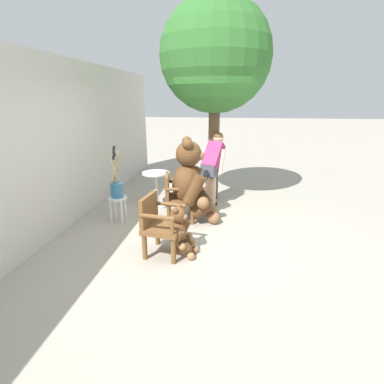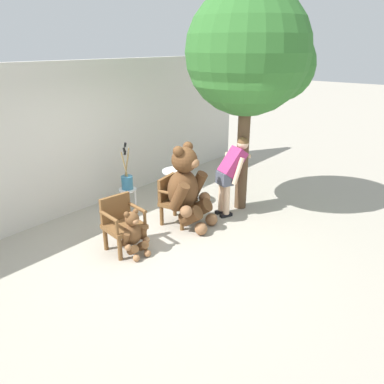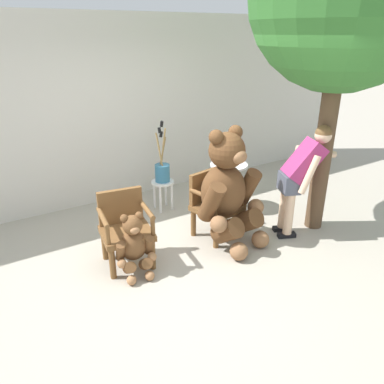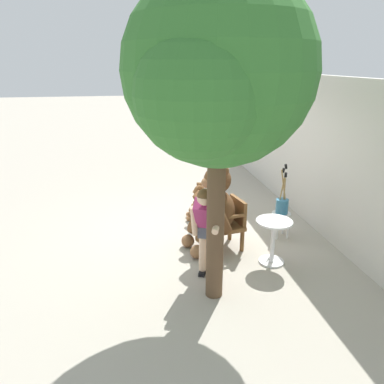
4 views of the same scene
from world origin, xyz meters
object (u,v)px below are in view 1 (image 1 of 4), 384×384
Objects in this scene: wooden_chair_right at (177,196)px; wooden_chair_left at (160,223)px; teddy_bear_large at (191,181)px; patio_tree at (219,59)px; white_stool at (118,203)px; brush_bucket at (117,188)px; round_side_table at (156,185)px; person_visitor at (213,162)px; teddy_bear_small at (180,231)px.

wooden_chair_left is at bearing 179.98° from wooden_chair_right.
teddy_bear_large is (0.03, -0.26, 0.27)m from wooden_chair_right.
patio_tree is (1.40, -0.36, 2.14)m from teddy_bear_large.
teddy_bear_large reaches higher than white_stool.
teddy_bear_large reaches higher than brush_bucket.
wooden_chair_left is 1.19× the size of round_side_table.
wooden_chair_left is 0.21× the size of patio_tree.
person_visitor is at bearing -18.79° from teddy_bear_large.
patio_tree is (1.65, -1.65, 2.52)m from white_stool.
teddy_bear_large reaches higher than round_side_table.
patio_tree reaches higher than round_side_table.
round_side_table is (0.86, -0.49, 0.09)m from white_stool.
wooden_chair_left is at bearing 165.37° from person_visitor.
patio_tree is at bearing -12.95° from wooden_chair_left.
person_visitor is 2.00m from brush_bucket.
wooden_chair_right is 1.16× the size of teddy_bear_small.
wooden_chair_right is at bearing -78.22° from brush_bucket.
teddy_bear_small is (-0.01, -0.28, -0.10)m from wooden_chair_left.
person_visitor is at bearing 174.86° from patio_tree.
teddy_bear_large reaches higher than teddy_bear_small.
wooden_chair_right is 0.84m from round_side_table.
wooden_chair_left is 1.47m from brush_bucket.
teddy_bear_small reaches higher than round_side_table.
teddy_bear_small is 0.18× the size of patio_tree.
brush_bucket is (-0.00, 0.00, 0.28)m from white_stool.
wooden_chair_right reaches higher than white_stool.
teddy_bear_large is at bearing -127.55° from round_side_table.
round_side_table is at bearing 52.45° from teddy_bear_large.
wooden_chair_left is at bearing 87.03° from teddy_bear_small.
person_visitor is 3.22× the size of white_stool.
person_visitor reaches higher than wooden_chair_right.
white_stool is 0.11× the size of patio_tree.
teddy_bear_large is 3.27× the size of white_stool.
brush_bucket reaches higher than teddy_bear_small.
teddy_bear_large is 1.34m from teddy_bear_small.
teddy_bear_small is 0.81× the size of brush_bucket.
wooden_chair_left is 0.30m from teddy_bear_small.
teddy_bear_large reaches higher than person_visitor.
wooden_chair_right is 1.30m from teddy_bear_small.
teddy_bear_small is 1.70m from brush_bucket.
white_stool is 0.28m from brush_bucket.
patio_tree is at bearing -23.28° from wooden_chair_right.
white_stool is 1.00m from round_side_table.
patio_tree reaches higher than wooden_chair_right.
wooden_chair_right is 0.94× the size of brush_bucket.
wooden_chair_right is at bearing 156.72° from patio_tree.
white_stool is at bearing 51.51° from teddy_bear_small.
round_side_table is (0.64, 0.54, -0.01)m from wooden_chair_right.
round_side_table is at bearing 105.00° from person_visitor.
wooden_chair_left and wooden_chair_right have the same top height.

